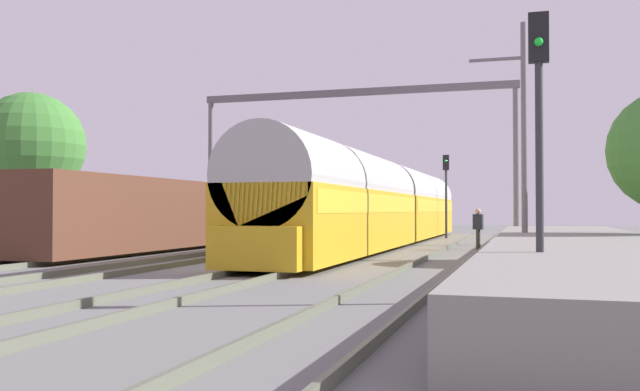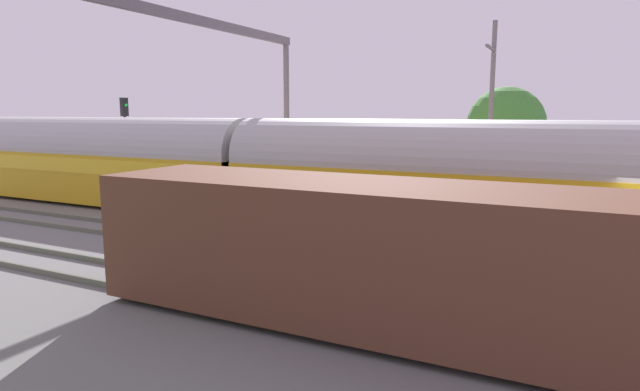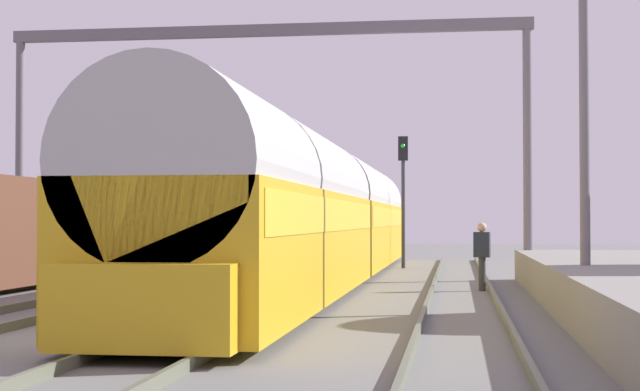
{
  "view_description": "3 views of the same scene",
  "coord_description": "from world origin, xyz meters",
  "px_view_note": "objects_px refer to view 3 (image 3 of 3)",
  "views": [
    {
      "loc": [
        8.47,
        -18.14,
        1.65
      ],
      "look_at": [
        2.0,
        3.2,
        2.13
      ],
      "focal_mm": 38.37,
      "sensor_mm": 36.0,
      "label": 1
    },
    {
      "loc": [
        -15.49,
        2.03,
        4.21
      ],
      "look_at": [
        -0.71,
        9.42,
        1.62
      ],
      "focal_mm": 29.91,
      "sensor_mm": 36.0,
      "label": 2
    },
    {
      "loc": [
        5.87,
        -14.1,
        1.79
      ],
      "look_at": [
        1.0,
        20.94,
        2.68
      ],
      "focal_mm": 55.06,
      "sensor_mm": 36.0,
      "label": 3
    }
  ],
  "objects_px": {
    "catenary_gantry": "(265,88)",
    "passenger_train": "(321,214)",
    "railway_signal_far": "(403,183)",
    "person_crossing": "(482,250)"
  },
  "relations": [
    {
      "from": "person_crossing",
      "to": "catenary_gantry",
      "type": "height_order",
      "value": "catenary_gantry"
    },
    {
      "from": "railway_signal_far",
      "to": "catenary_gantry",
      "type": "xyz_separation_m",
      "value": [
        -3.92,
        -6.85,
        2.74
      ]
    },
    {
      "from": "passenger_train",
      "to": "railway_signal_far",
      "type": "xyz_separation_m",
      "value": [
        1.92,
        8.53,
        1.18
      ]
    },
    {
      "from": "passenger_train",
      "to": "railway_signal_far",
      "type": "relative_size",
      "value": 6.68
    },
    {
      "from": "passenger_train",
      "to": "catenary_gantry",
      "type": "bearing_deg",
      "value": 139.81
    },
    {
      "from": "person_crossing",
      "to": "catenary_gantry",
      "type": "xyz_separation_m",
      "value": [
        -6.52,
        4.62,
        4.87
      ]
    },
    {
      "from": "person_crossing",
      "to": "catenary_gantry",
      "type": "relative_size",
      "value": 0.11
    },
    {
      "from": "passenger_train",
      "to": "railway_signal_far",
      "type": "height_order",
      "value": "railway_signal_far"
    },
    {
      "from": "person_crossing",
      "to": "catenary_gantry",
      "type": "bearing_deg",
      "value": -25.12
    },
    {
      "from": "catenary_gantry",
      "to": "passenger_train",
      "type": "bearing_deg",
      "value": -40.19
    }
  ]
}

